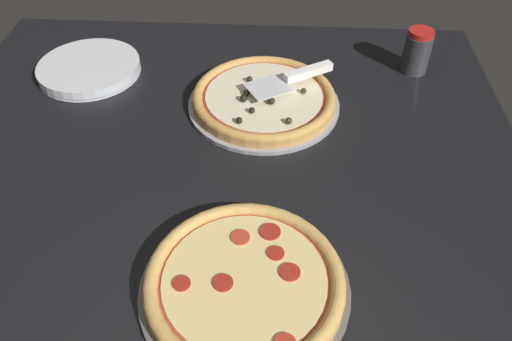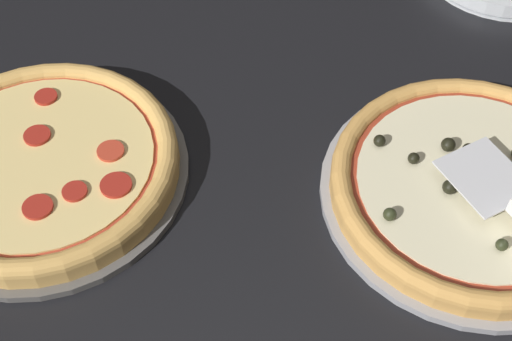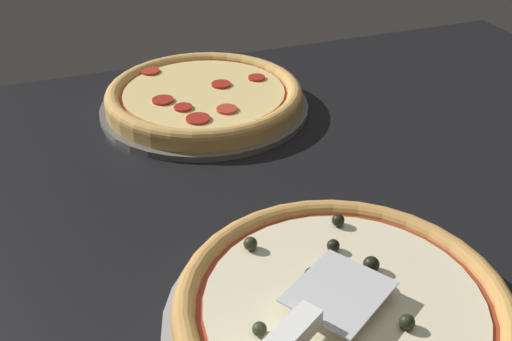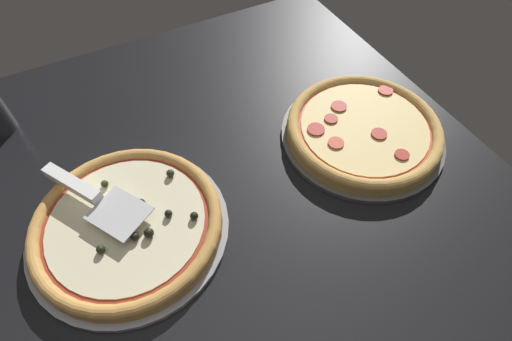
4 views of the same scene
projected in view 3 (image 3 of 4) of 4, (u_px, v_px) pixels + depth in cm
name	position (u px, v px, depth cm)	size (l,w,h in cm)	color
ground_plane	(345.00, 223.00, 77.05)	(132.03, 113.26, 3.60)	black
pizza_pan_front	(342.00, 320.00, 59.79)	(35.90, 35.90, 1.00)	#939399
pizza_front	(343.00, 306.00, 58.76)	(33.75, 33.75, 3.91)	#C68E47
pizza_pan_back	(205.00, 107.00, 100.54)	(34.75, 34.75, 1.00)	#565451
pizza_back	(204.00, 95.00, 99.40)	(32.67, 32.67, 3.27)	tan
serving_spatula	(288.00, 340.00, 50.85)	(21.43, 15.77, 2.00)	silver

